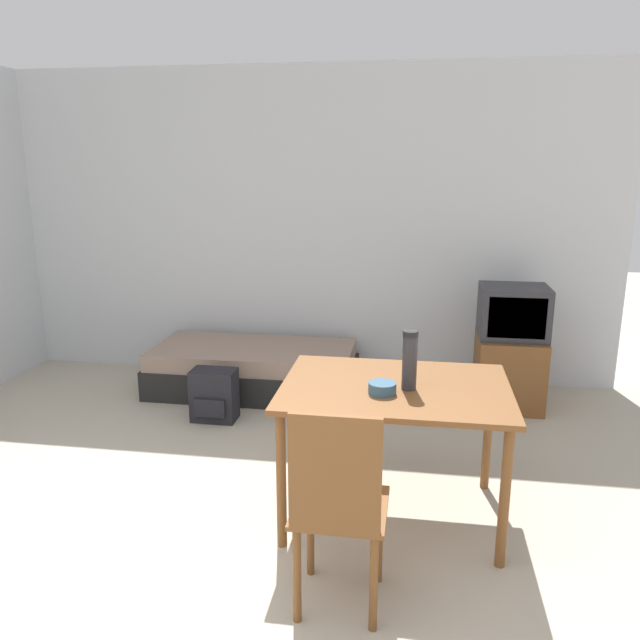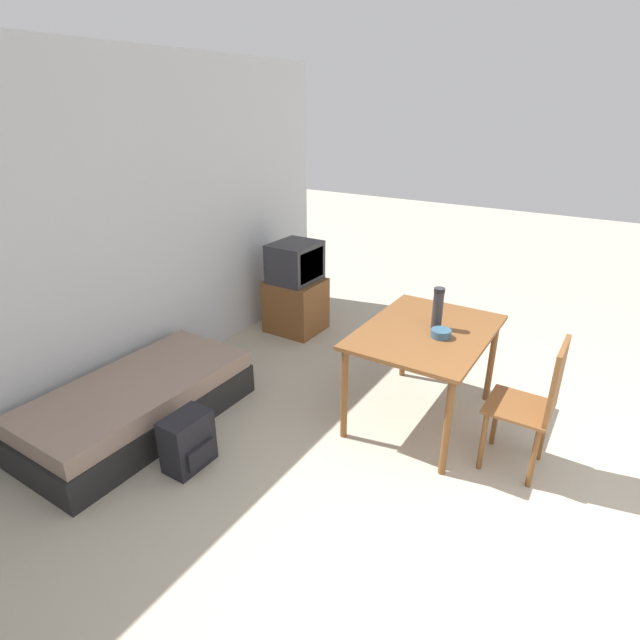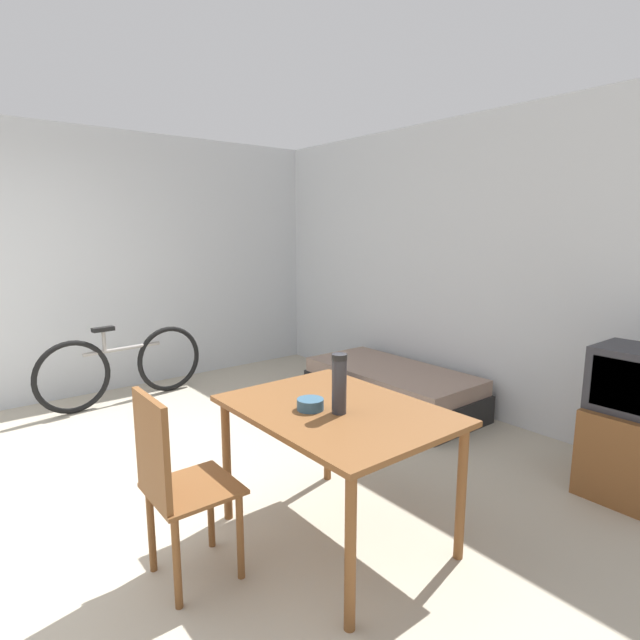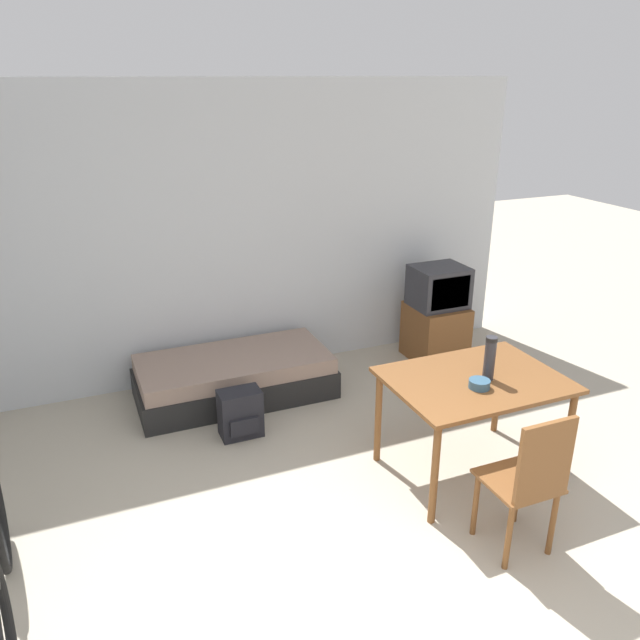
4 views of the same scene
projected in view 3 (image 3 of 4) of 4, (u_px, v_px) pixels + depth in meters
The scene contains 11 objects.
ground_plane at pixel (1, 544), 2.73m from camera, with size 20.00×20.00×0.00m, color #B2A893.
wall_back at pixel (444, 266), 4.80m from camera, with size 5.80×0.06×2.70m.
wall_left at pixel (157, 261), 5.51m from camera, with size 0.06×4.74×2.70m.
daybed at pixel (391, 388), 4.81m from camera, with size 1.72×0.83×0.39m.
tv at pixel (636, 427), 3.15m from camera, with size 0.52×0.55×0.97m.
dining_table at pixel (337, 423), 2.68m from camera, with size 1.20×0.88×0.76m.
wooden_chair at pixel (174, 479), 2.34m from camera, with size 0.40×0.40×0.97m.
bicycle at pixel (124, 366), 4.95m from camera, with size 0.19×1.66×0.78m.
thermos_flask at pixel (339, 381), 2.55m from camera, with size 0.08×0.08×0.31m.
mate_bowl at pixel (310, 404), 2.63m from camera, with size 0.14×0.14×0.06m.
backpack at pixel (330, 398), 4.51m from camera, with size 0.33×0.24×0.39m.
Camera 3 is at (3.02, -0.17, 1.70)m, focal length 28.00 mm.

